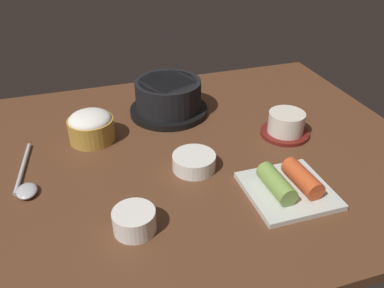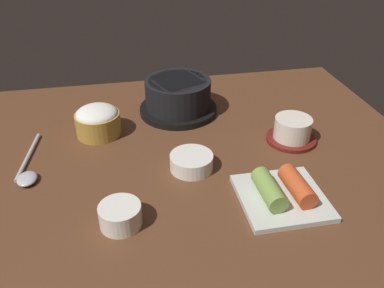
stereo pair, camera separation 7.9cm
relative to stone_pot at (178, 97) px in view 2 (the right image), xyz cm
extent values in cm
cube|color=#56331E|center=(-2.41, -17.55, -5.10)|extent=(100.00, 76.00, 2.00)
cylinder|color=black|center=(0.00, 0.00, -3.38)|extent=(18.48, 18.48, 1.46)
cylinder|color=black|center=(0.00, 0.00, 0.76)|extent=(15.47, 15.47, 6.82)
cylinder|color=#D15619|center=(0.00, 0.00, 3.88)|extent=(13.61, 13.61, 0.60)
cylinder|color=#B78C38|center=(-18.76, -6.81, -1.64)|extent=(9.69, 9.69, 4.93)
ellipsoid|color=white|center=(-18.76, -6.81, 0.83)|extent=(8.91, 8.91, 3.39)
cylinder|color=maroon|center=(21.61, -17.52, -3.70)|extent=(10.58, 10.58, 0.80)
cylinder|color=silver|center=(21.61, -17.52, -1.03)|extent=(7.78, 7.78, 4.55)
cylinder|color=#C6D18C|center=(21.61, -17.52, 0.95)|extent=(6.61, 6.61, 0.40)
cylinder|color=white|center=(-1.28, -23.54, -2.58)|extent=(8.32, 8.32, 3.04)
cylinder|color=#B73323|center=(-1.28, -23.54, -1.37)|extent=(6.82, 6.82, 0.50)
cube|color=silver|center=(12.27, -35.63, -3.60)|extent=(14.52, 14.52, 1.00)
cylinder|color=#7A9E47|center=(9.73, -35.63, -1.41)|extent=(3.61, 8.80, 3.38)
cylinder|color=#C64C23|center=(14.81, -35.63, -1.41)|extent=(3.78, 8.86, 3.38)
cylinder|color=white|center=(-15.25, -36.38, -2.25)|extent=(6.82, 6.82, 3.71)
cylinder|color=#386B2D|center=(-15.25, -36.38, -0.70)|extent=(5.60, 5.60, 0.50)
cylinder|color=#B7B7BC|center=(-32.73, -13.78, -3.70)|extent=(2.81, 16.40, 0.80)
ellipsoid|color=#B7B7BC|center=(-31.72, -21.94, -3.38)|extent=(3.60, 4.68, 1.26)
camera|label=1|loc=(-20.74, -83.05, 41.24)|focal=37.37mm
camera|label=2|loc=(-13.10, -85.00, 41.24)|focal=37.37mm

